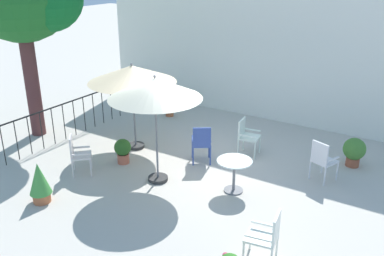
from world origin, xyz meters
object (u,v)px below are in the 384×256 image
at_px(potted_plant_0, 169,105).
at_px(potted_plant_2, 354,151).
at_px(patio_chair_1, 323,159).
at_px(patio_chair_4, 77,152).
at_px(patio_umbrella_1, 132,74).
at_px(patio_chair_3, 267,234).
at_px(potted_plant_4, 40,182).
at_px(cafe_table_0, 234,170).
at_px(patio_chair_0, 202,142).
at_px(potted_plant_3, 123,150).
at_px(patio_umbrella_0, 155,89).
at_px(patio_chair_2, 246,134).

relative_size(potted_plant_0, potted_plant_2, 0.86).
distance_m(patio_chair_1, patio_chair_4, 5.42).
height_order(patio_umbrella_1, patio_chair_3, patio_umbrella_1).
bearing_deg(potted_plant_0, potted_plant_2, -5.44).
height_order(patio_chair_4, potted_plant_2, patio_chair_4).
bearing_deg(patio_umbrella_1, patio_chair_4, -95.35).
bearing_deg(potted_plant_4, cafe_table_0, 38.50).
distance_m(cafe_table_0, potted_plant_4, 3.92).
relative_size(patio_chair_0, potted_plant_2, 1.36).
bearing_deg(potted_plant_4, potted_plant_3, 84.39).
relative_size(patio_chair_0, potted_plant_0, 1.59).
relative_size(patio_umbrella_1, cafe_table_0, 3.03).
relative_size(potted_plant_0, potted_plant_3, 0.99).
bearing_deg(potted_plant_0, patio_umbrella_0, -58.57).
height_order(patio_chair_1, potted_plant_4, patio_chair_1).
relative_size(patio_umbrella_0, potted_plant_2, 3.43).
height_order(patio_chair_0, patio_chair_3, patio_chair_0).
height_order(patio_chair_4, potted_plant_0, patio_chair_4).
xyz_separation_m(patio_umbrella_1, patio_chair_3, (4.63, -2.38, -1.43)).
xyz_separation_m(patio_umbrella_0, patio_umbrella_1, (-1.54, 1.12, -0.15)).
bearing_deg(patio_chair_4, cafe_table_0, 19.31).
xyz_separation_m(potted_plant_3, potted_plant_4, (-0.22, -2.23, 0.12)).
height_order(patio_chair_1, patio_chair_3, patio_chair_1).
bearing_deg(patio_chair_3, potted_plant_4, -171.08).
height_order(patio_chair_3, potted_plant_4, patio_chair_3).
bearing_deg(potted_plant_3, patio_umbrella_1, 110.56).
bearing_deg(potted_plant_0, patio_umbrella_1, -75.50).
bearing_deg(patio_umbrella_0, potted_plant_4, -126.13).
xyz_separation_m(patio_chair_2, potted_plant_0, (-3.22, 1.27, -0.19)).
xyz_separation_m(patio_umbrella_0, patio_chair_4, (-1.71, -0.70, -1.57)).
distance_m(patio_umbrella_1, patio_chair_0, 2.37).
height_order(patio_chair_0, patio_chair_4, patio_chair_0).
relative_size(patio_umbrella_0, patio_chair_4, 2.58).
xyz_separation_m(patio_chair_4, potted_plant_2, (5.19, 3.72, -0.13)).
xyz_separation_m(cafe_table_0, patio_chair_0, (-1.26, 0.78, 0.05)).
height_order(patio_umbrella_0, potted_plant_2, patio_umbrella_0).
height_order(cafe_table_0, potted_plant_2, cafe_table_0).
height_order(patio_umbrella_0, potted_plant_4, patio_umbrella_0).
bearing_deg(patio_chair_3, cafe_table_0, 129.99).
relative_size(patio_chair_3, patio_chair_4, 0.98).
distance_m(patio_umbrella_0, potted_plant_3, 2.15).
bearing_deg(patio_umbrella_0, potted_plant_3, 168.11).
relative_size(patio_chair_0, potted_plant_4, 1.11).
height_order(cafe_table_0, patio_chair_4, patio_chair_4).
xyz_separation_m(cafe_table_0, potted_plant_4, (-3.07, -2.44, -0.04)).
xyz_separation_m(patio_chair_3, patio_chair_4, (-4.80, 0.56, 0.01)).
relative_size(patio_umbrella_1, potted_plant_3, 3.67).
xyz_separation_m(patio_chair_3, potted_plant_2, (0.40, 4.28, -0.12)).
relative_size(patio_chair_2, potted_plant_3, 1.49).
distance_m(patio_umbrella_1, patio_chair_2, 3.17).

